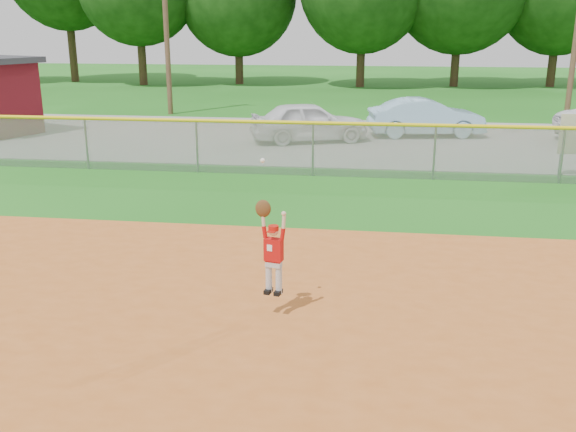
% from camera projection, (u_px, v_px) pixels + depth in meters
% --- Properties ---
extents(ground, '(120.00, 120.00, 0.00)m').
position_uv_depth(ground, '(239.00, 343.00, 8.64)').
color(ground, '#1B6116').
rests_on(ground, ground).
extents(parking_strip, '(44.00, 10.00, 0.03)m').
position_uv_depth(parking_strip, '(329.00, 139.00, 23.81)').
color(parking_strip, gray).
rests_on(parking_strip, ground).
extents(car_white_a, '(4.52, 3.02, 1.43)m').
position_uv_depth(car_white_a, '(309.00, 122.00, 23.08)').
color(car_white_a, white).
rests_on(car_white_a, parking_strip).
extents(car_blue, '(4.48, 2.21, 1.41)m').
position_uv_depth(car_blue, '(426.00, 117.00, 24.17)').
color(car_blue, '#8AB6CF').
rests_on(car_blue, parking_strip).
extents(outfield_fence, '(40.06, 0.10, 1.55)m').
position_uv_depth(outfield_fence, '(313.00, 145.00, 17.87)').
color(outfield_fence, gray).
rests_on(outfield_fence, ground).
extents(power_lines, '(19.40, 0.24, 9.00)m').
position_uv_depth(power_lines, '(364.00, 11.00, 28.04)').
color(power_lines, '#4C3823').
rests_on(power_lines, ground).
extents(ballplayer, '(0.46, 0.24, 1.98)m').
position_uv_depth(ballplayer, '(272.00, 248.00, 9.10)').
color(ballplayer, silver).
rests_on(ballplayer, ground).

